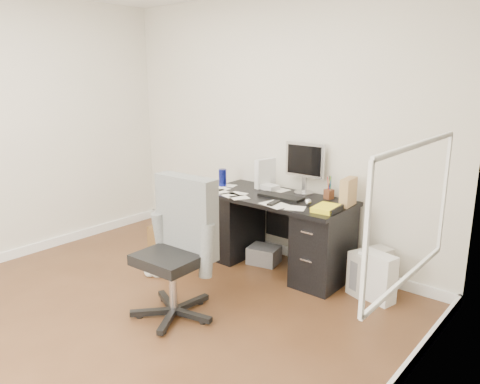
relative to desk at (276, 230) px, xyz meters
The scene contains 18 objects.
ground 1.73m from the desk, 100.29° to the right, with size 4.00×4.00×0.00m, color #462916.
room_shell 2.07m from the desk, 99.37° to the right, with size 4.02×4.02×2.71m.
desk is the anchor object (origin of this frame).
loose_papers 0.41m from the desk, 165.47° to the right, with size 1.10×0.60×0.00m, color white, non-canonical shape.
lcd_monitor 0.68m from the desk, 58.17° to the left, with size 0.42×0.24×0.52m, color silver, non-canonical shape.
keyboard 0.37m from the desk, 20.74° to the right, with size 0.45×0.15×0.03m, color black.
computer_mouse 0.57m from the desk, 11.42° to the right, with size 0.07×0.07×0.07m, color silver.
travel_mug 0.82m from the desk, behind, with size 0.08×0.08×0.18m, color navy.
white_binder 0.63m from the desk, 143.33° to the left, with size 0.12×0.26×0.30m, color silver.
magazine_file 0.85m from the desk, 11.90° to the left, with size 0.11×0.22×0.26m, color tan.
pen_cup 0.68m from the desk, 29.21° to the left, with size 0.09×0.09×0.22m, color #5C301A, non-canonical shape.
yellow_book 0.74m from the desk, 11.35° to the right, with size 0.20×0.26×0.04m, color yellow.
paper_remote 0.47m from the desk, 57.10° to the right, with size 0.27×0.21×0.02m, color white, non-canonical shape.
office_chair 1.34m from the desk, 93.17° to the right, with size 0.64×0.64×1.14m, color #4D4F4D, non-canonical shape.
pc_tower 1.00m from the desk, ahead, with size 0.18×0.40×0.40m, color #ACA79C.
shopping_bag 1.10m from the desk, ahead, with size 0.31×0.22×0.43m, color white.
wicker_basket 1.08m from the desk, 150.33° to the right, with size 0.39×0.39×0.39m, color #4A2D16.
desk_printer 0.35m from the desk, behind, with size 0.30×0.25×0.18m, color slate.
Camera 1 is at (2.85, -1.99, 1.94)m, focal length 35.00 mm.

